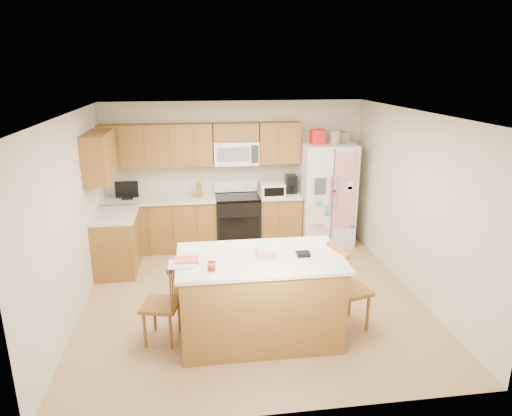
{
  "coord_description": "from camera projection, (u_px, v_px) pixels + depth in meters",
  "views": [
    {
      "loc": [
        -0.72,
        -5.63,
        3.05
      ],
      "look_at": [
        0.11,
        0.35,
        1.18
      ],
      "focal_mm": 32.0,
      "sensor_mm": 36.0,
      "label": 1
    }
  ],
  "objects": [
    {
      "name": "windsor_chair_right",
      "position": [
        347.0,
        289.0,
        5.45
      ],
      "size": [
        0.55,
        0.56,
        1.07
      ],
      "color": "brown",
      "rests_on": "ground"
    },
    {
      "name": "ground",
      "position": [
        252.0,
        297.0,
        6.32
      ],
      "size": [
        4.5,
        4.5,
        0.0
      ],
      "primitive_type": "plane",
      "color": "#A57C5E",
      "rests_on": "ground"
    },
    {
      "name": "windsor_chair_back",
      "position": [
        255.0,
        275.0,
        6.03
      ],
      "size": [
        0.39,
        0.38,
        0.86
      ],
      "color": "brown",
      "rests_on": "ground"
    },
    {
      "name": "windsor_chair_left",
      "position": [
        163.0,
        304.0,
        5.2
      ],
      "size": [
        0.5,
        0.51,
        0.98
      ],
      "color": "brown",
      "rests_on": "ground"
    },
    {
      "name": "refrigerator",
      "position": [
        326.0,
        193.0,
        8.03
      ],
      "size": [
        0.9,
        0.79,
        2.04
      ],
      "color": "white",
      "rests_on": "ground"
    },
    {
      "name": "island",
      "position": [
        260.0,
        297.0,
        5.26
      ],
      "size": [
        1.94,
        1.09,
        1.11
      ],
      "color": "brown",
      "rests_on": "ground"
    },
    {
      "name": "cabinetry",
      "position": [
        180.0,
        200.0,
        7.62
      ],
      "size": [
        3.36,
        1.56,
        2.15
      ],
      "color": "brown",
      "rests_on": "ground"
    },
    {
      "name": "room_shell",
      "position": [
        251.0,
        197.0,
        5.9
      ],
      "size": [
        4.6,
        4.6,
        2.52
      ],
      "color": "beige",
      "rests_on": "ground"
    },
    {
      "name": "stove",
      "position": [
        237.0,
        220.0,
        8.01
      ],
      "size": [
        0.76,
        0.65,
        1.13
      ],
      "color": "black",
      "rests_on": "ground"
    }
  ]
}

